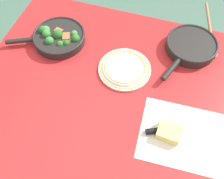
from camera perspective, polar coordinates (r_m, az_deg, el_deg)
ground_plane at (r=1.79m, az=-0.00°, el=-13.66°), size 14.00×14.00×0.00m
dining_table_red at (r=1.15m, az=-0.00°, el=-2.61°), size 1.23×1.02×0.78m
skillet_broccoli at (r=1.27m, az=-12.17°, el=11.64°), size 0.36×0.25×0.07m
skillet_eggs at (r=1.26m, az=17.59°, el=9.45°), size 0.24×0.37×0.05m
wooden_spoon at (r=1.38m, az=21.67°, el=11.52°), size 0.11×0.39×0.02m
parchment_sheet at (r=1.03m, az=16.07°, el=-10.12°), size 0.36×0.29×0.00m
grater_knife at (r=1.02m, az=12.80°, el=-8.90°), size 0.25×0.13×0.02m
cheese_block at (r=1.00m, az=12.89°, el=-9.46°), size 0.09×0.08×0.04m
dinner_plate_stack at (r=1.14m, az=2.92°, el=4.88°), size 0.24×0.24×0.03m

